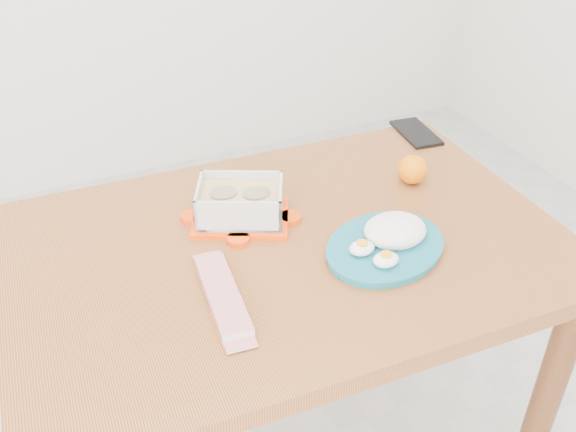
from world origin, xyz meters
name	(u,v)px	position (x,y,z in m)	size (l,w,h in m)	color
dining_table	(288,285)	(0.02, 0.04, 0.64)	(1.09, 0.75, 0.75)	#A65A2F
food_container	(240,203)	(-0.04, 0.15, 0.79)	(0.24, 0.21, 0.08)	#FF4507
orange_fruit	(413,170)	(0.36, 0.13, 0.78)	(0.07, 0.07, 0.07)	orange
rice_plate	(389,239)	(0.18, -0.06, 0.77)	(0.32, 0.32, 0.07)	#16667C
candy_bar	(222,295)	(-0.16, -0.07, 0.76)	(0.22, 0.05, 0.02)	#BA0911
smartphone	(416,133)	(0.50, 0.33, 0.75)	(0.08, 0.15, 0.01)	black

